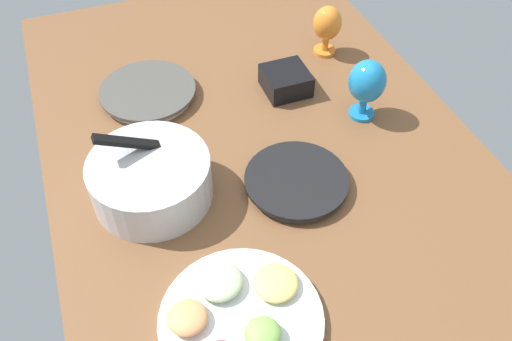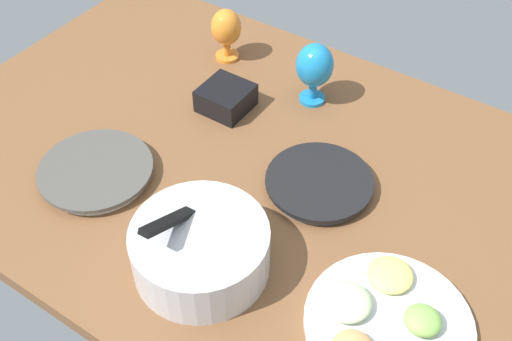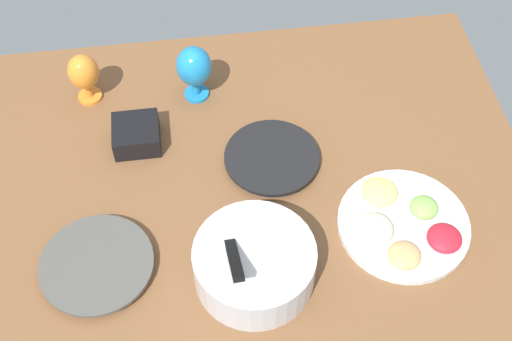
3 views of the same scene
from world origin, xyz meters
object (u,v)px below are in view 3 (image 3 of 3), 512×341
object	(u,v)px
dinner_plate_left	(272,159)
fruit_platter	(403,224)
mixing_bowl	(254,263)
hurricane_glass_blue	(194,68)
dinner_plate_right	(97,266)
square_bowl_black	(136,134)
hurricane_glass_orange	(84,74)

from	to	relation	value
dinner_plate_left	fruit_platter	size ratio (longest dim) A/B	0.77
mixing_bowl	hurricane_glass_blue	distance (cm)	58.11
dinner_plate_right	square_bowl_black	xyz separation A→B (cm)	(-10.17, -36.03, 2.00)
dinner_plate_left	hurricane_glass_blue	xyz separation A→B (cm)	(16.86, -25.87, 8.97)
dinner_plate_left	square_bowl_black	bearing A→B (deg)	-18.51
dinner_plate_right	mixing_bowl	xyz separation A→B (cm)	(-34.89, 6.63, 4.34)
hurricane_glass_orange	fruit_platter	bearing A→B (deg)	144.35
hurricane_glass_orange	square_bowl_black	world-z (taller)	hurricane_glass_orange
hurricane_glass_orange	square_bowl_black	size ratio (longest dim) A/B	1.26
dinner_plate_right	square_bowl_black	bearing A→B (deg)	-105.76
hurricane_glass_orange	hurricane_glass_blue	size ratio (longest dim) A/B	0.90
dinner_plate_left	mixing_bowl	world-z (taller)	mixing_bowl
mixing_bowl	hurricane_glass_blue	xyz separation A→B (cm)	(8.18, -57.34, 4.61)
hurricane_glass_orange	square_bowl_black	bearing A→B (deg)	124.94
hurricane_glass_blue	square_bowl_black	xyz separation A→B (cm)	(16.55, 14.68, -6.96)
hurricane_glass_orange	square_bowl_black	distance (cm)	22.33
hurricane_glass_orange	hurricane_glass_blue	bearing A→B (deg)	174.06
dinner_plate_right	hurricane_glass_orange	size ratio (longest dim) A/B	1.74
dinner_plate_left	fruit_platter	distance (cm)	36.36
dinner_plate_right	fruit_platter	bearing A→B (deg)	-179.09
square_bowl_black	hurricane_glass_orange	bearing A→B (deg)	-55.06
dinner_plate_left	dinner_plate_right	xyz separation A→B (cm)	(43.58, 24.85, 0.02)
dinner_plate_right	fruit_platter	xyz separation A→B (cm)	(-71.14, -1.13, 0.36)
dinner_plate_left	hurricane_glass_blue	world-z (taller)	hurricane_glass_blue
dinner_plate_right	hurricane_glass_orange	xyz separation A→B (cm)	(2.19, -53.73, 7.74)
mixing_bowl	hurricane_glass_orange	world-z (taller)	mixing_bowl
mixing_bowl	hurricane_glass_orange	distance (cm)	70.92
hurricane_glass_orange	hurricane_glass_blue	world-z (taller)	hurricane_glass_blue
dinner_plate_left	mixing_bowl	xyz separation A→B (cm)	(8.69, 31.48, 4.37)
fruit_platter	hurricane_glass_blue	world-z (taller)	hurricane_glass_blue
hurricane_glass_blue	square_bowl_black	distance (cm)	23.19
mixing_bowl	hurricane_glass_orange	bearing A→B (deg)	-58.43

